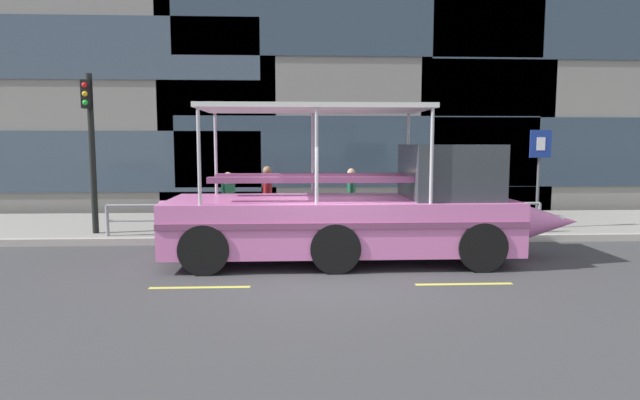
{
  "coord_description": "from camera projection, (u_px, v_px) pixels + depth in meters",
  "views": [
    {
      "loc": [
        -0.69,
        -10.3,
        2.57
      ],
      "look_at": [
        -0.13,
        1.49,
        1.3
      ],
      "focal_mm": 29.7,
      "sensor_mm": 36.0,
      "label": 1
    }
  ],
  "objects": [
    {
      "name": "lane_centreline",
      "position": [
        333.0,
        286.0,
        9.57
      ],
      "size": [
        25.8,
        0.12,
        0.01
      ],
      "color": "#DBD64C",
      "rests_on": "ground_plane"
    },
    {
      "name": "curb_edge",
      "position": [
        322.0,
        240.0,
        13.62
      ],
      "size": [
        32.0,
        0.18,
        0.18
      ],
      "primitive_type": "cube",
      "color": "#B2ADA3",
      "rests_on": "ground_plane"
    },
    {
      "name": "curb_guardrail",
      "position": [
        327.0,
        214.0,
        13.89
      ],
      "size": [
        11.48,
        0.09,
        0.82
      ],
      "color": "gray",
      "rests_on": "sidewalk"
    },
    {
      "name": "traffic_light_pole",
      "position": [
        91.0,
        138.0,
        13.79
      ],
      "size": [
        0.24,
        0.46,
        4.19
      ],
      "color": "black",
      "rests_on": "sidewalk"
    },
    {
      "name": "sidewalk",
      "position": [
        318.0,
        225.0,
        16.09
      ],
      "size": [
        32.0,
        4.8,
        0.18
      ],
      "primitive_type": "cube",
      "color": "gray",
      "rests_on": "ground_plane"
    },
    {
      "name": "parking_sign",
      "position": [
        539.0,
        162.0,
        14.68
      ],
      "size": [
        0.6,
        0.12,
        2.75
      ],
      "color": "#4C4F54",
      "rests_on": "sidewalk"
    },
    {
      "name": "pedestrian_mid_right",
      "position": [
        267.0,
        192.0,
        14.39
      ],
      "size": [
        0.24,
        0.51,
        1.77
      ],
      "color": "#47423D",
      "rests_on": "sidewalk"
    },
    {
      "name": "pedestrian_near_stern",
      "position": [
        228.0,
        194.0,
        14.83
      ],
      "size": [
        0.36,
        0.33,
        1.58
      ],
      "color": "#47423D",
      "rests_on": "sidewalk"
    },
    {
      "name": "pedestrian_near_bow",
      "position": [
        468.0,
        194.0,
        15.44
      ],
      "size": [
        0.43,
        0.21,
        1.5
      ],
      "color": "black",
      "rests_on": "sidewalk"
    },
    {
      "name": "duck_tour_boat",
      "position": [
        365.0,
        212.0,
        11.56
      ],
      "size": [
        9.19,
        2.57,
        3.36
      ],
      "color": "pink",
      "rests_on": "ground_plane"
    },
    {
      "name": "ground_plane",
      "position": [
        330.0,
        273.0,
        10.54
      ],
      "size": [
        120.0,
        120.0,
        0.0
      ],
      "primitive_type": "plane",
      "color": "#3D3D3F"
    },
    {
      "name": "pedestrian_mid_left",
      "position": [
        351.0,
        192.0,
        14.85
      ],
      "size": [
        0.27,
        0.47,
        1.69
      ],
      "color": "#1E2338",
      "rests_on": "sidewalk"
    }
  ]
}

